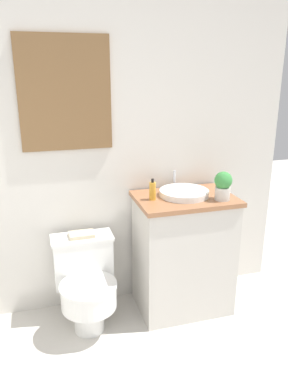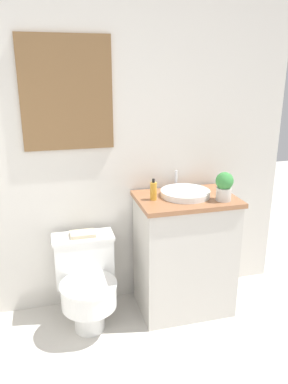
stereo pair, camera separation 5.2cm
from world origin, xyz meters
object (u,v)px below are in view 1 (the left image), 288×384
object	(u,v)px
potted_plant	(223,185)
book_on_tank	(82,235)
toilet	(86,281)
soap_bottle	(153,191)
sink	(184,193)

from	to	relation	value
potted_plant	book_on_tank	xyz separation A→B (m)	(-0.90, 0.24, -0.34)
toilet	potted_plant	bearing A→B (deg)	-7.48
toilet	book_on_tank	xyz separation A→B (m)	(0.00, 0.12, 0.29)
toilet	soap_bottle	world-z (taller)	soap_bottle
toilet	soap_bottle	distance (m)	0.75
potted_plant	book_on_tank	world-z (taller)	potted_plant
toilet	sink	bearing A→B (deg)	2.58
soap_bottle	sink	bearing A→B (deg)	4.95
potted_plant	soap_bottle	bearing A→B (deg)	163.52
soap_bottle	potted_plant	size ratio (longest dim) A/B	0.75
toilet	potted_plant	xyz separation A→B (m)	(0.90, -0.12, 0.63)
potted_plant	toilet	bearing A→B (deg)	172.52
toilet	sink	distance (m)	0.88
soap_bottle	book_on_tank	distance (m)	0.56
book_on_tank	sink	bearing A→B (deg)	-7.10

